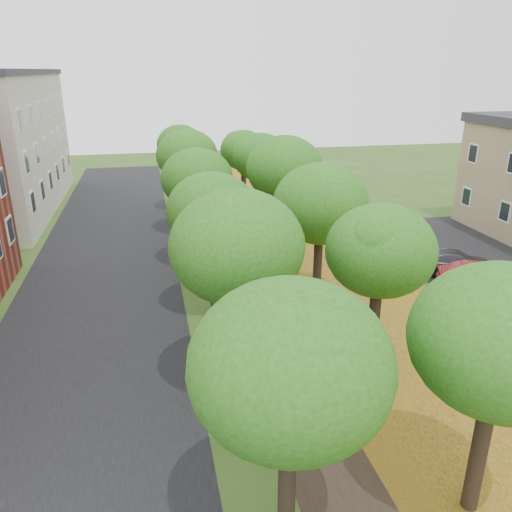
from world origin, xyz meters
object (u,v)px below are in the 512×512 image
car_grey (454,262)px  car_white (393,224)px  car_red (483,279)px  car_silver (497,288)px

car_grey → car_white: bearing=17.2°
car_red → car_silver: bearing=-157.0°
car_silver → car_grey: 3.50m
car_silver → car_red: (0.00, 1.01, 0.05)m
car_silver → car_red: bearing=-9.2°
car_silver → car_grey: (0.00, 3.50, -0.01)m
car_white → car_grey: bearing=-171.1°
car_silver → car_white: car_white is taller
car_silver → car_grey: size_ratio=0.86×
car_red → car_white: bearing=23.0°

